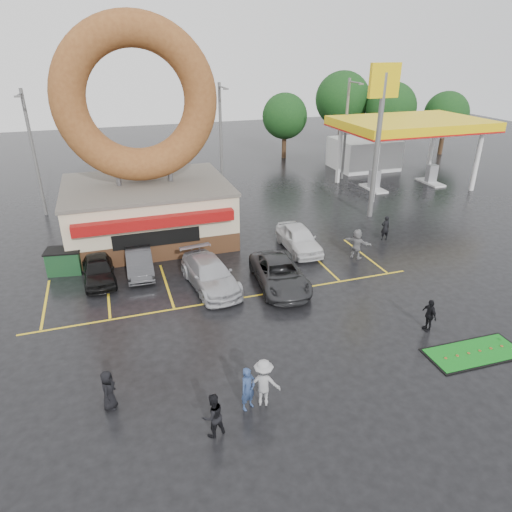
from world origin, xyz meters
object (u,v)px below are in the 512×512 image
object	(u,v)px
streetlight_left	(33,151)
car_black	(98,269)
putting_green	(474,353)
car_silver	(210,274)
donut_shop	(144,171)
streetlight_right	(346,128)
car_white	(299,238)
gas_station	(389,139)
car_grey	(280,274)
dumpster	(65,261)
person_blue	(248,389)
car_dgrey	(139,262)
streetlight_mid	(221,137)
person_cameraman	(429,315)
shell_sign	(381,114)

from	to	relation	value
streetlight_left	car_black	distance (m)	13.45
putting_green	car_silver	bearing A→B (deg)	134.90
car_black	donut_shop	bearing A→B (deg)	55.09
donut_shop	streetlight_right	xyz separation A→B (m)	(19.00, 8.95, 0.32)
car_white	putting_green	bearing A→B (deg)	-75.32
car_silver	streetlight_left	bearing A→B (deg)	114.77
gas_station	car_grey	bearing A→B (deg)	-135.58
dumpster	person_blue	bearing A→B (deg)	-55.05
car_dgrey	putting_green	world-z (taller)	car_dgrey
car_black	car_grey	bearing A→B (deg)	-24.71
streetlight_left	person_blue	world-z (taller)	streetlight_left
donut_shop	streetlight_mid	world-z (taller)	donut_shop
car_black	car_white	size ratio (longest dim) A/B	0.90
streetlight_mid	dumpster	distance (m)	17.28
donut_shop	putting_green	size ratio (longest dim) A/B	3.25
streetlight_left	person_cameraman	xyz separation A→B (m)	(17.53, -21.84, -4.02)
car_silver	car_white	world-z (taller)	car_white
shell_sign	putting_green	bearing A→B (deg)	-106.41
donut_shop	person_blue	bearing A→B (deg)	-85.21
car_black	person_cameraman	xyz separation A→B (m)	(13.90, -9.55, 0.07)
gas_station	car_black	bearing A→B (deg)	-153.21
donut_shop	shell_sign	xyz separation A→B (m)	(16.00, -0.97, 2.91)
streetlight_left	streetlight_mid	distance (m)	14.04
person_cameraman	shell_sign	bearing A→B (deg)	159.57
person_cameraman	streetlight_mid	bearing A→B (deg)	-170.19
streetlight_mid	person_cameraman	xyz separation A→B (m)	(3.53, -22.84, -4.02)
person_blue	car_black	bearing A→B (deg)	86.81
donut_shop	streetlight_right	world-z (taller)	donut_shop
gas_station	shell_sign	size ratio (longest dim) A/B	1.29
shell_sign	streetlight_left	size ratio (longest dim) A/B	1.18
person_blue	dumpster	bearing A→B (deg)	90.63
streetlight_mid	car_dgrey	xyz separation A→B (m)	(-8.18, -13.00, -4.12)
donut_shop	shell_sign	distance (m)	16.29
donut_shop	car_white	bearing A→B (deg)	-30.30
streetlight_left	car_silver	world-z (taller)	streetlight_left
putting_green	donut_shop	bearing A→B (deg)	123.55
car_white	car_dgrey	bearing A→B (deg)	-177.78
streetlight_left	putting_green	bearing A→B (deg)	-52.66
streetlight_mid	car_white	size ratio (longest dim) A/B	1.99
car_black	car_grey	size ratio (longest dim) A/B	0.78
streetlight_left	car_grey	size ratio (longest dim) A/B	1.74
gas_station	car_white	size ratio (longest dim) A/B	3.02
streetlight_mid	car_black	size ratio (longest dim) A/B	2.22
streetlight_right	car_dgrey	xyz separation A→B (m)	(-20.18, -14.00, -4.12)
car_black	person_blue	world-z (taller)	person_blue
car_white	person_blue	size ratio (longest dim) A/B	2.68
streetlight_mid	car_dgrey	size ratio (longest dim) A/B	2.25
car_dgrey	person_blue	world-z (taller)	person_blue
shell_sign	streetlight_left	bearing A→B (deg)	161.01
gas_station	car_dgrey	bearing A→B (deg)	-151.69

